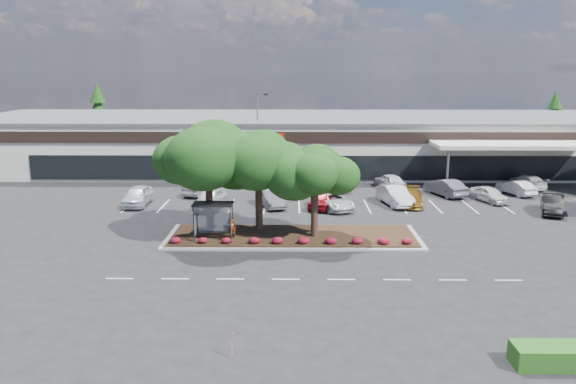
{
  "coord_description": "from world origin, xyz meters",
  "views": [
    {
      "loc": [
        -1.91,
        -34.44,
        11.88
      ],
      "look_at": [
        -2.41,
        7.55,
        2.6
      ],
      "focal_mm": 35.0,
      "sensor_mm": 36.0,
      "label": 1
    }
  ],
  "objects_px": {
    "light_pole": "(258,139)",
    "car_1": "(210,199)",
    "survey_stake": "(232,342)",
    "car_0": "(137,196)"
  },
  "relations": [
    {
      "from": "light_pole",
      "to": "car_0",
      "type": "xyz_separation_m",
      "value": [
        -9.88,
        -14.2,
        -3.26
      ]
    },
    {
      "from": "light_pole",
      "to": "survey_stake",
      "type": "bearing_deg",
      "value": -87.95
    },
    {
      "from": "survey_stake",
      "to": "car_0",
      "type": "relative_size",
      "value": 0.23
    },
    {
      "from": "car_0",
      "to": "car_1",
      "type": "distance_m",
      "value": 6.72
    },
    {
      "from": "survey_stake",
      "to": "car_0",
      "type": "height_order",
      "value": "car_0"
    },
    {
      "from": "survey_stake",
      "to": "car_0",
      "type": "xyz_separation_m",
      "value": [
        -11.35,
        26.83,
        0.11
      ]
    },
    {
      "from": "light_pole",
      "to": "car_1",
      "type": "distance_m",
      "value": 15.97
    },
    {
      "from": "light_pole",
      "to": "car_0",
      "type": "bearing_deg",
      "value": -124.82
    },
    {
      "from": "survey_stake",
      "to": "car_1",
      "type": "distance_m",
      "value": 26.17
    },
    {
      "from": "car_0",
      "to": "light_pole",
      "type": "bearing_deg",
      "value": 54.56
    }
  ]
}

